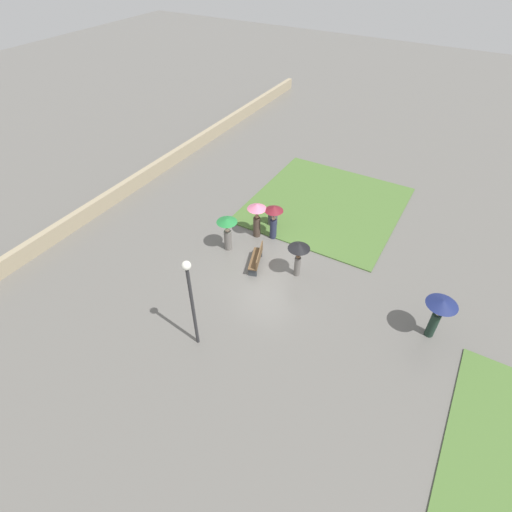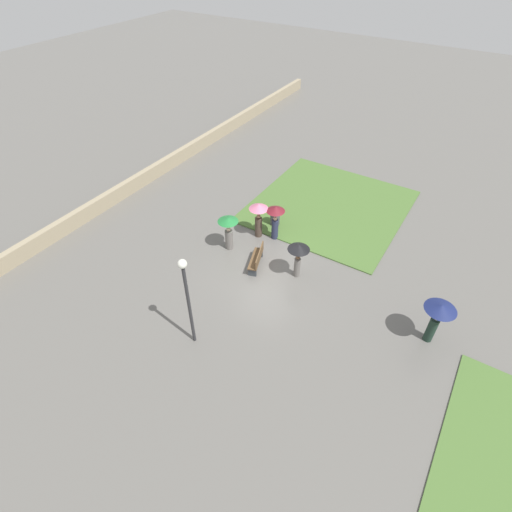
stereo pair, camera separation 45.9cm
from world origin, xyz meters
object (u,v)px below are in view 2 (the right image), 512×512
Objects in this scene: crowd_person_pink at (259,214)px; crowd_person_maroon at (275,217)px; crowd_person_green at (228,229)px; lone_walker_far_path at (438,315)px; trash_bin at (275,218)px; park_bench at (257,258)px; crowd_person_black at (298,252)px; lamp_post at (187,292)px.

crowd_person_pink reaches higher than crowd_person_maroon.
crowd_person_green is 0.92× the size of lone_walker_far_path.
trash_bin is 1.38m from crowd_person_maroon.
park_bench is 7.81m from lone_walker_far_path.
crowd_person_pink is at bearing -11.22° from trash_bin.
lone_walker_far_path is (0.05, 7.75, 0.96)m from park_bench.
trash_bin is (-3.19, -0.90, -0.01)m from park_bench.
crowd_person_green is at bearing 72.66° from crowd_person_black.
crowd_person_pink is (-6.81, -1.35, -1.36)m from lamp_post.
lone_walker_far_path is (2.30, 8.12, 0.13)m from crowd_person_maroon.
park_bench is 0.89× the size of crowd_person_black.
lamp_post reaches higher than crowd_person_pink.
crowd_person_maroon is at bearing 32.58° from crowd_person_black.
lamp_post reaches higher than trash_bin.
crowd_person_green is (0.02, -3.67, -0.22)m from crowd_person_black.
lamp_post is at bearing 112.18° from lone_walker_far_path.
trash_bin is 0.48× the size of crowd_person_maroon.
lone_walker_far_path reaches higher than trash_bin.
trash_bin is 0.49× the size of crowd_person_black.
park_bench is 2.43m from crowd_person_maroon.
trash_bin is at bearing 173.41° from crowd_person_maroon.
lamp_post is 2.20× the size of crowd_person_maroon.
crowd_person_maroon is at bearing 133.22° from crowd_person_pink.
lamp_post reaches higher than crowd_person_green.
crowd_person_green is (2.80, -0.93, 0.71)m from trash_bin.
crowd_person_black is at bearing 14.11° from crowd_person_maroon.
crowd_person_pink is 1.07× the size of crowd_person_green.
crowd_person_pink reaches higher than trash_bin.
trash_bin is 3.04m from crowd_person_green.
crowd_person_maroon is (-0.28, 0.78, -0.01)m from crowd_person_pink.
lone_walker_far_path is at bearing 38.08° from crowd_person_maroon.
park_bench is 2.09m from crowd_person_black.
lamp_post is (4.84, 0.20, 2.20)m from park_bench.
crowd_person_black is (-5.25, 1.63, -1.28)m from lamp_post.
crowd_person_maroon reaches higher than park_bench.
park_bench is at bearing 85.03° from crowd_person_black.
park_bench is at bearing -26.74° from crowd_person_maroon.
lone_walker_far_path is at bearing -84.31° from crowd_person_green.
crowd_person_green is at bearing -158.77° from lamp_post.
crowd_person_maroon is (0.94, 0.53, 0.85)m from trash_bin.
crowd_person_maroon is 8.44m from lone_walker_far_path.
lamp_post is at bearing 34.57° from crowd_person_pink.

